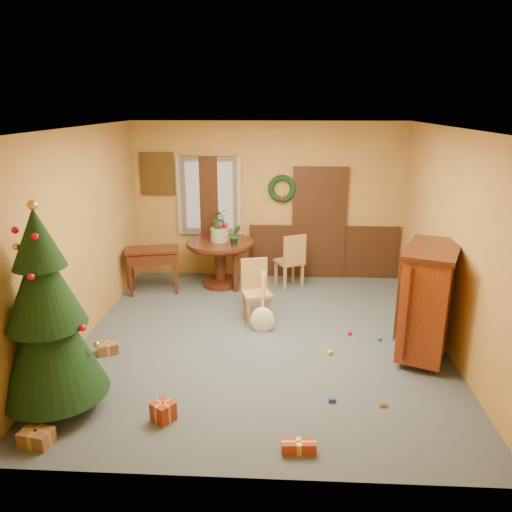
# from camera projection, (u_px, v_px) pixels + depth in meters

# --- Properties ---
(room_envelope) EXTENTS (5.50, 5.50, 5.50)m
(room_envelope) POSITION_uv_depth(u_px,v_px,m) (279.00, 219.00, 9.31)
(room_envelope) COLOR #343F4C
(room_envelope) RESTS_ON ground
(dining_table) EXTENTS (1.22, 1.22, 0.84)m
(dining_table) POSITION_uv_depth(u_px,v_px,m) (220.00, 255.00, 8.98)
(dining_table) COLOR black
(dining_table) RESTS_ON floor
(urn) EXTENTS (0.33, 0.33, 0.24)m
(urn) POSITION_uv_depth(u_px,v_px,m) (220.00, 235.00, 8.87)
(urn) COLOR slate
(urn) RESTS_ON dining_table
(centerpiece_plant) EXTENTS (0.32, 0.28, 0.35)m
(centerpiece_plant) POSITION_uv_depth(u_px,v_px,m) (219.00, 218.00, 8.78)
(centerpiece_plant) COLOR #1E4C23
(centerpiece_plant) RESTS_ON urn
(chair_near) EXTENTS (0.51, 0.51, 0.95)m
(chair_near) POSITION_uv_depth(u_px,v_px,m) (256.00, 288.00, 7.58)
(chair_near) COLOR olive
(chair_near) RESTS_ON floor
(chair_far) EXTENTS (0.59, 0.59, 1.00)m
(chair_far) POSITION_uv_depth(u_px,v_px,m) (291.00, 259.00, 8.89)
(chair_far) COLOR olive
(chair_far) RESTS_ON floor
(guitar) EXTENTS (0.49, 0.62, 0.82)m
(guitar) POSITION_uv_depth(u_px,v_px,m) (263.00, 304.00, 7.20)
(guitar) COLOR #F4E8CC
(guitar) RESTS_ON floor
(plant_stand) EXTENTS (0.32, 0.32, 0.84)m
(plant_stand) POSITION_uv_depth(u_px,v_px,m) (236.00, 263.00, 8.72)
(plant_stand) COLOR black
(plant_stand) RESTS_ON floor
(stand_plant) EXTENTS (0.25, 0.23, 0.37)m
(stand_plant) POSITION_uv_depth(u_px,v_px,m) (235.00, 235.00, 8.57)
(stand_plant) COLOR #19471E
(stand_plant) RESTS_ON plant_stand
(christmas_tree) EXTENTS (1.12, 1.12, 2.31)m
(christmas_tree) POSITION_uv_depth(u_px,v_px,m) (47.00, 316.00, 5.15)
(christmas_tree) COLOR #382111
(christmas_tree) RESTS_ON floor
(writing_desk) EXTENTS (0.98, 0.63, 0.80)m
(writing_desk) POSITION_uv_depth(u_px,v_px,m) (153.00, 259.00, 8.64)
(writing_desk) COLOR black
(writing_desk) RESTS_ON floor
(sideboard) EXTENTS (1.01, 1.31, 1.49)m
(sideboard) POSITION_uv_depth(u_px,v_px,m) (428.00, 299.00, 6.40)
(sideboard) COLOR #571309
(sideboard) RESTS_ON floor
(gift_a) EXTENTS (0.33, 0.26, 0.16)m
(gift_a) POSITION_uv_depth(u_px,v_px,m) (36.00, 437.00, 4.87)
(gift_a) COLOR brown
(gift_a) RESTS_ON floor
(gift_b) EXTENTS (0.29, 0.29, 0.21)m
(gift_b) POSITION_uv_depth(u_px,v_px,m) (163.00, 411.00, 5.24)
(gift_b) COLOR maroon
(gift_b) RESTS_ON floor
(gift_c) EXTENTS (0.32, 0.28, 0.15)m
(gift_c) POSITION_uv_depth(u_px,v_px,m) (108.00, 348.00, 6.64)
(gift_c) COLOR brown
(gift_c) RESTS_ON floor
(gift_d) EXTENTS (0.33, 0.15, 0.12)m
(gift_d) POSITION_uv_depth(u_px,v_px,m) (299.00, 447.00, 4.77)
(gift_d) COLOR maroon
(gift_d) RESTS_ON floor
(toy_a) EXTENTS (0.08, 0.06, 0.05)m
(toy_a) POSITION_uv_depth(u_px,v_px,m) (332.00, 400.00, 5.57)
(toy_a) COLOR #273CA9
(toy_a) RESTS_ON floor
(toy_b) EXTENTS (0.06, 0.06, 0.06)m
(toy_b) POSITION_uv_depth(u_px,v_px,m) (380.00, 339.00, 7.01)
(toy_b) COLOR green
(toy_b) RESTS_ON floor
(toy_c) EXTENTS (0.09, 0.09, 0.05)m
(toy_c) POSITION_uv_depth(u_px,v_px,m) (330.00, 353.00, 6.62)
(toy_c) COLOR gold
(toy_c) RESTS_ON floor
(toy_d) EXTENTS (0.06, 0.06, 0.06)m
(toy_d) POSITION_uv_depth(u_px,v_px,m) (350.00, 333.00, 7.18)
(toy_d) COLOR red
(toy_d) RESTS_ON floor
(toy_e) EXTENTS (0.08, 0.06, 0.05)m
(toy_e) POSITION_uv_depth(u_px,v_px,m) (383.00, 404.00, 5.50)
(toy_e) COLOR yellow
(toy_e) RESTS_ON floor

